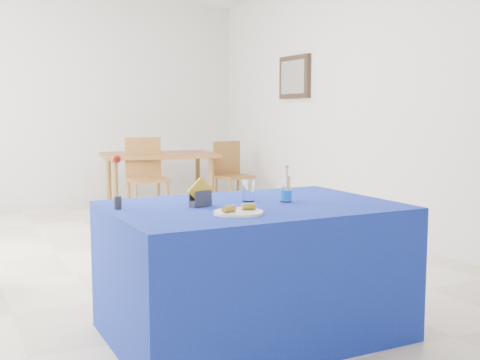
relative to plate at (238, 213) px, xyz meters
The scene contains 16 objects.
floor 2.16m from the plate, 86.86° to the left, with size 7.00×7.00×0.00m, color beige.
room_shell 2.24m from the plate, 86.86° to the left, with size 7.00×7.00×7.00m.
picture_frame 4.54m from the plate, 54.46° to the left, with size 0.06×0.64×0.52m, color black.
picture_art 4.52m from the plate, 54.73° to the left, with size 0.02×0.52×0.40m, color #998C66.
plate is the anchor object (origin of this frame).
drinking_glass 0.45m from the plate, 55.67° to the left, with size 0.07×0.07×0.13m, color white.
salt_shaker 0.35m from the plate, 95.01° to the left, with size 0.03×0.03×0.09m, color slate.
pepper_shaker 0.34m from the plate, 93.17° to the left, with size 0.03×0.03×0.09m, color slate.
blue_table 0.51m from the plate, 49.36° to the left, with size 1.60×1.10×0.76m.
water_bottle 0.51m from the plate, 29.88° to the left, with size 0.07×0.07×0.21m.
napkin_holder 0.33m from the plate, 103.36° to the left, with size 0.15×0.09×0.16m.
rose_vase 0.69m from the plate, 139.36° to the left, with size 0.04×0.04×0.29m.
oak_table 4.73m from the plate, 75.83° to the left, with size 1.54×1.11×0.76m.
chair_bg_left 4.23m from the plate, 78.61° to the left, with size 0.46×0.46×0.97m.
chair_bg_right 4.75m from the plate, 64.59° to the left, with size 0.45×0.45×0.90m.
banana_pieces 0.03m from the plate, 40.69° to the left, with size 0.20×0.07×0.03m.
Camera 1 is at (-1.48, -4.74, 1.29)m, focal length 45.00 mm.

